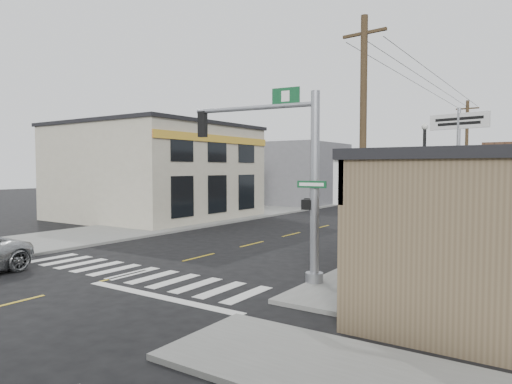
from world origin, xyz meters
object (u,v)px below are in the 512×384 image
Objects in this scene: bare_tree at (395,167)px; utility_pole_far at (466,161)px; lamp_post at (425,176)px; utility_pole_near at (363,148)px; dance_center_sign at (459,139)px; traffic_signal_pole at (294,166)px; fire_hydrant at (359,253)px; guide_sign at (390,206)px.

utility_pole_far reaches higher than bare_tree.
bare_tree is (-0.01, -4.58, 0.37)m from lamp_post.
utility_pole_far is at bearing 90.00° from bare_tree.
utility_pole_near is (0.00, -3.37, 0.62)m from bare_tree.
utility_pole_far is (-0.00, 15.46, 0.46)m from bare_tree.
traffic_signal_pole is at bearing -87.11° from dance_center_sign.
fire_hydrant is (0.85, 3.65, -3.36)m from traffic_signal_pole.
utility_pole_near is (-0.23, -14.62, -1.03)m from dance_center_sign.
utility_pole_near is at bearing -87.52° from guide_sign.
dance_center_sign is 0.88× the size of utility_pole_far.
traffic_signal_pole is 0.75× the size of utility_pole_near.
bare_tree is at bearing -87.21° from lamp_post.
lamp_post is 0.68× the size of utility_pole_near.
lamp_post is 6.97m from dance_center_sign.
utility_pole_far is (1.04, 12.64, 2.17)m from guide_sign.
guide_sign is at bearing 105.53° from utility_pole_near.
utility_pole_near reaches higher than bare_tree.
dance_center_sign reaches higher than guide_sign.
guide_sign is 0.38× the size of utility_pole_far.
dance_center_sign is at bearing 88.81° from bare_tree.
fire_hydrant is 3.55m from bare_tree.
dance_center_sign reaches higher than fire_hydrant.
guide_sign is at bearing 75.37° from traffic_signal_pole.
bare_tree is (1.04, -2.82, 1.71)m from guide_sign.
fire_hydrant is at bearing 118.40° from utility_pole_near.
utility_pole_far reaches higher than traffic_signal_pole.
lamp_post reaches higher than fire_hydrant.
guide_sign is 12.87m from utility_pole_far.
utility_pole_near is at bearing -90.00° from bare_tree.
guide_sign is 3.46m from bare_tree.
dance_center_sign is at bearing 95.07° from utility_pole_near.
dance_center_sign is 1.52× the size of bare_tree.
lamp_post is 0.71× the size of utility_pole_far.
utility_pole_far is (-0.00, 18.83, -0.16)m from utility_pole_near.
traffic_signal_pole reaches higher than lamp_post.
guide_sign is (1.01, 6.92, -1.76)m from traffic_signal_pole.
traffic_signal_pole is at bearing -105.33° from guide_sign.
traffic_signal_pole is 1.10× the size of lamp_post.
dance_center_sign reaches higher than traffic_signal_pole.
bare_tree reaches higher than fire_hydrant.
utility_pole_far is (1.20, 15.92, 3.77)m from fire_hydrant.
bare_tree is (-0.23, -11.25, -1.65)m from dance_center_sign.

